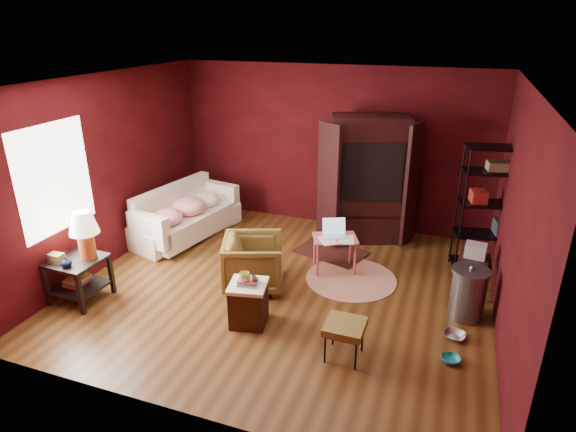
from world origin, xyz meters
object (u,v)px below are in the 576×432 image
laptop_desk (335,241)px  wire_shelving (493,205)px  sofa (185,215)px  armchair (253,260)px  side_table (81,248)px  tv_armoire (368,177)px  hamper (249,303)px

laptop_desk → wire_shelving: (2.10, 0.77, 0.56)m
sofa → armchair: bearing=-106.9°
side_table → tv_armoire: size_ratio=0.59×
laptop_desk → wire_shelving: bearing=-3.6°
laptop_desk → tv_armoire: 1.43m
armchair → tv_armoire: bearing=-48.3°
sofa → wire_shelving: (4.81, 0.43, 0.65)m
sofa → hamper: size_ratio=3.19×
side_table → tv_armoire: tv_armoire is taller
armchair → tv_armoire: (1.13, 2.12, 0.68)m
hamper → wire_shelving: bearing=41.6°
armchair → hamper: (0.29, -0.83, -0.12)m
side_table → wire_shelving: 5.66m
tv_armoire → hamper: bearing=-125.1°
laptop_desk → wire_shelving: size_ratio=0.41×
armchair → tv_armoire: tv_armoire is taller
sofa → wire_shelving: 4.87m
side_table → laptop_desk: side_table is taller
tv_armoire → wire_shelving: bearing=-34.3°
sofa → hamper: sofa is taller
side_table → armchair: bearing=27.6°
hamper → laptop_desk: size_ratio=0.81×
side_table → wire_shelving: size_ratio=0.66×
side_table → tv_armoire: bearing=45.5°
hamper → side_table: bearing=-174.9°
sofa → tv_armoire: size_ratio=0.95×
armchair → hamper: size_ratio=1.29×
hamper → laptop_desk: (0.64, 1.67, 0.20)m
armchair → laptop_desk: 1.26m
wire_shelving → laptop_desk: bearing=-172.2°
side_table → tv_armoire: (3.10, 3.15, 0.34)m
sofa → laptop_desk: size_ratio=2.57×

